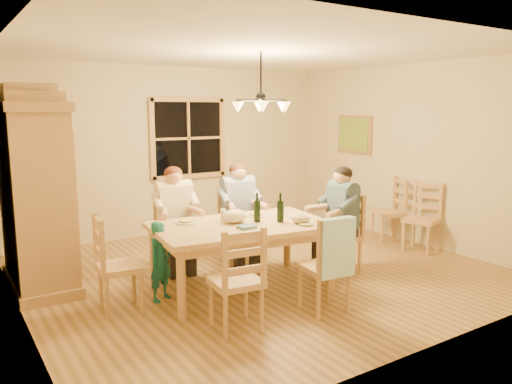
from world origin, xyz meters
TOP-DOWN VIEW (x-y plane):
  - floor at (0.00, 0.00)m, footprint 5.50×5.50m
  - ceiling at (0.00, 0.00)m, footprint 5.50×5.00m
  - wall_back at (0.00, 2.50)m, footprint 5.50×0.02m
  - wall_left at (-2.75, 0.00)m, footprint 0.02×5.00m
  - wall_right at (2.75, 0.00)m, footprint 0.02×5.00m
  - window at (0.20, 2.47)m, footprint 1.30×0.06m
  - painting at (2.71, 1.20)m, footprint 0.06×0.78m
  - chandelier at (-0.00, 0.00)m, footprint 0.77×0.68m
  - armoire at (-2.42, 0.94)m, footprint 0.66×1.40m
  - dining_table at (-0.52, -0.40)m, footprint 2.08×1.41m
  - chair_far_left at (-0.90, 0.57)m, footprint 0.48×0.47m
  - chair_far_right at (-0.04, 0.48)m, footprint 0.48×0.47m
  - chair_near_left at (-1.11, -1.27)m, footprint 0.48×0.47m
  - chair_near_right at (-0.14, -1.38)m, footprint 0.48×0.47m
  - chair_end_left at (-1.87, -0.25)m, footprint 0.47×0.48m
  - chair_end_right at (0.83, -0.55)m, footprint 0.47×0.48m
  - adult_woman at (-0.90, 0.57)m, footprint 0.42×0.46m
  - adult_plaid_man at (-0.04, 0.48)m, footprint 0.42×0.46m
  - adult_slate_man at (0.83, -0.55)m, footprint 0.46×0.42m
  - towel at (-0.16, -1.56)m, footprint 0.39×0.14m
  - wine_bottle_a at (-0.32, -0.40)m, footprint 0.08×0.08m
  - wine_bottle_b at (-0.10, -0.55)m, footprint 0.08×0.08m
  - plate_woman at (-1.02, -0.05)m, footprint 0.26×0.26m
  - plate_plaid at (-0.17, -0.16)m, footprint 0.26×0.26m
  - plate_slate at (0.23, -0.51)m, footprint 0.26×0.26m
  - wine_glass_a at (-0.63, -0.17)m, footprint 0.06×0.06m
  - wine_glass_b at (0.11, -0.30)m, footprint 0.06×0.06m
  - cap at (0.05, -0.75)m, footprint 0.20×0.20m
  - napkin at (-0.59, -0.62)m, footprint 0.19×0.16m
  - cloth_bundle at (-0.56, -0.32)m, footprint 0.28×0.22m
  - child at (-1.42, -0.23)m, footprint 0.37×0.33m
  - chair_spare_front at (2.45, -0.49)m, footprint 0.53×0.54m
  - chair_spare_back at (2.45, 0.14)m, footprint 0.56×0.57m

SIDE VIEW (x-z plane):
  - floor at x=0.00m, z-range 0.00..0.00m
  - chair_far_left at x=-0.90m, z-range -0.19..0.80m
  - chair_far_right at x=-0.04m, z-range -0.19..0.80m
  - chair_near_left at x=-1.11m, z-range -0.19..0.80m
  - chair_near_right at x=-0.14m, z-range -0.19..0.80m
  - chair_end_left at x=-1.87m, z-range -0.19..0.80m
  - chair_end_right at x=0.83m, z-range -0.19..0.80m
  - chair_spare_front at x=2.45m, z-range -0.19..0.80m
  - chair_spare_back at x=2.45m, z-range -0.19..0.80m
  - child at x=-1.42m, z-range 0.00..0.86m
  - dining_table at x=-0.52m, z-range 0.28..1.04m
  - towel at x=-0.16m, z-range 0.41..0.99m
  - plate_woman at x=-1.02m, z-range 0.76..0.78m
  - plate_plaid at x=-0.17m, z-range 0.76..0.78m
  - plate_slate at x=0.23m, z-range 0.76..0.78m
  - napkin at x=-0.59m, z-range 0.76..0.79m
  - cap at x=0.05m, z-range 0.76..0.87m
  - wine_glass_a at x=-0.63m, z-range 0.76..0.90m
  - wine_glass_b at x=0.11m, z-range 0.76..0.90m
  - cloth_bundle at x=-0.56m, z-range 0.76..0.91m
  - adult_woman at x=-0.90m, z-range 0.40..1.28m
  - adult_plaid_man at x=-0.04m, z-range 0.40..1.28m
  - adult_slate_man at x=0.83m, z-range 0.40..1.28m
  - wine_bottle_a at x=-0.32m, z-range 0.76..1.09m
  - wine_bottle_b at x=-0.10m, z-range 0.76..1.09m
  - armoire at x=-2.42m, z-range -0.09..2.21m
  - wall_back at x=0.00m, z-range 0.00..2.70m
  - wall_left at x=-2.75m, z-range 0.00..2.70m
  - wall_right at x=2.75m, z-range 0.00..2.70m
  - window at x=0.20m, z-range 0.90..2.20m
  - painting at x=2.71m, z-range 1.28..1.92m
  - chandelier at x=0.00m, z-range 1.72..2.43m
  - ceiling at x=0.00m, z-range 2.69..2.71m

